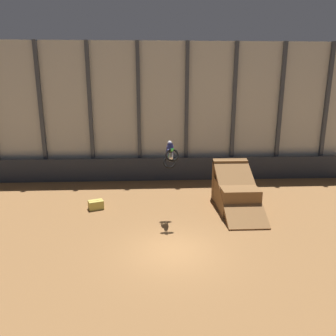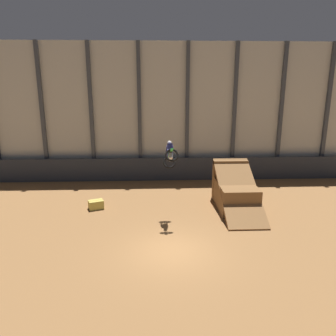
# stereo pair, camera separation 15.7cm
# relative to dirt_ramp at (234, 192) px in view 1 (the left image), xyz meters

# --- Properties ---
(ground_plane) EXTENTS (60.00, 60.00, 0.00)m
(ground_plane) POSITION_rel_dirt_ramp_xyz_m (-4.34, -5.63, -0.97)
(ground_plane) COLOR olive
(arena_back_wall) EXTENTS (32.00, 0.40, 10.82)m
(arena_back_wall) POSITION_rel_dirt_ramp_xyz_m (-4.34, 6.80, 4.44)
(arena_back_wall) COLOR beige
(arena_back_wall) RESTS_ON ground_plane
(lower_barrier) EXTENTS (31.36, 0.20, 1.85)m
(lower_barrier) POSITION_rel_dirt_ramp_xyz_m (-4.34, 6.02, -0.05)
(lower_barrier) COLOR #2D333D
(lower_barrier) RESTS_ON ground_plane
(dirt_ramp) EXTENTS (2.32, 5.37, 2.88)m
(dirt_ramp) POSITION_rel_dirt_ramp_xyz_m (0.00, 0.00, 0.00)
(dirt_ramp) COLOR brown
(dirt_ramp) RESTS_ON ground_plane
(rider_bike_solo) EXTENTS (0.84, 1.72, 1.68)m
(rider_bike_solo) POSITION_rel_dirt_ramp_xyz_m (-4.22, -1.88, 2.88)
(rider_bike_solo) COLOR black
(hay_bale_trackside) EXTENTS (1.06, 0.88, 0.57)m
(hay_bale_trackside) POSITION_rel_dirt_ramp_xyz_m (-8.82, -0.07, -0.69)
(hay_bale_trackside) COLOR #CCB751
(hay_bale_trackside) RESTS_ON ground_plane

